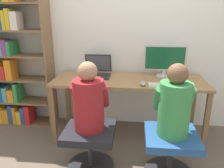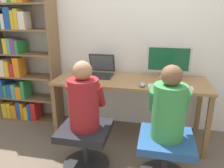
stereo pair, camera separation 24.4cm
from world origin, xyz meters
TOP-DOWN VIEW (x-y plane):
  - ground_plane at (0.00, 0.00)m, footprint 14.00×14.00m
  - wall_back at (0.00, 0.71)m, footprint 10.00×0.05m
  - desk at (0.00, 0.32)m, footprint 1.79×0.64m
  - desktop_monitor at (0.43, 0.49)m, footprint 0.52×0.18m
  - laptop at (-0.40, 0.44)m, footprint 0.33×0.34m
  - keyboard at (0.45, 0.09)m, footprint 0.45×0.13m
  - computer_mouse_by_keyboard at (0.16, 0.11)m, footprint 0.06×0.11m
  - office_chair_left at (0.42, -0.38)m, footprint 0.48×0.47m
  - office_chair_right at (-0.35, -0.36)m, footprint 0.48×0.47m
  - person_at_monitor at (0.42, -0.37)m, footprint 0.34×0.31m
  - person_at_laptop at (-0.35, -0.35)m, footprint 0.35×0.32m
  - bookshelf at (-1.59, 0.50)m, footprint 0.89×0.29m

SIDE VIEW (x-z plane):
  - ground_plane at x=0.00m, z-range 0.00..0.00m
  - office_chair_left at x=0.42m, z-range 0.05..0.50m
  - office_chair_right at x=-0.35m, z-range 0.05..0.50m
  - desk at x=0.00m, z-range 0.30..1.05m
  - person_at_laptop at x=-0.35m, z-range 0.41..1.06m
  - person_at_monitor at x=0.42m, z-range 0.41..1.07m
  - keyboard at x=0.45m, z-range 0.75..0.78m
  - computer_mouse_by_keyboard at x=0.16m, z-range 0.75..0.79m
  - laptop at x=-0.40m, z-range 0.68..0.93m
  - desktop_monitor at x=0.43m, z-range 0.76..1.15m
  - bookshelf at x=-1.59m, z-range -0.02..1.93m
  - wall_back at x=0.00m, z-range 0.00..2.60m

